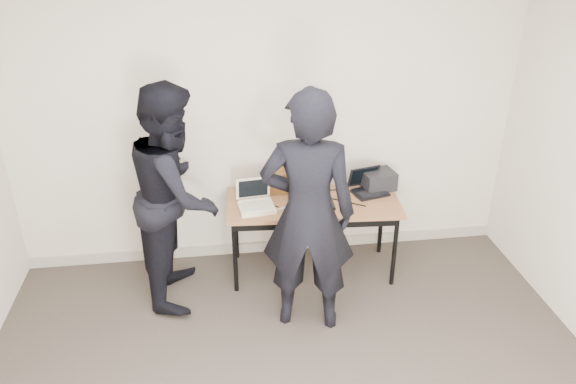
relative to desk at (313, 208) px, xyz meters
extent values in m
cube|color=beige|center=(-0.35, 0.44, 0.69)|extent=(4.50, 0.05, 2.70)
cube|color=brown|center=(0.00, 0.01, 0.04)|extent=(1.54, 0.75, 0.03)
cylinder|color=black|center=(-0.71, -0.21, -0.32)|extent=(0.04, 0.04, 0.68)
cylinder|color=black|center=(0.67, -0.30, -0.32)|extent=(0.04, 0.04, 0.68)
cylinder|color=black|center=(-0.67, 0.32, -0.32)|extent=(0.04, 0.04, 0.68)
cylinder|color=black|center=(0.71, 0.23, -0.32)|extent=(0.04, 0.04, 0.68)
cube|color=black|center=(-0.02, -0.27, -0.02)|extent=(1.40, 0.11, 0.06)
cube|color=beige|center=(-0.50, -0.07, 0.08)|extent=(0.32, 0.28, 0.03)
cube|color=beige|center=(-0.50, -0.10, 0.10)|extent=(0.26, 0.16, 0.01)
cube|color=beige|center=(-0.51, 0.07, 0.19)|extent=(0.30, 0.08, 0.20)
cube|color=black|center=(-0.51, 0.06, 0.20)|extent=(0.26, 0.06, 0.17)
cube|color=beige|center=(-0.51, 0.05, 0.09)|extent=(0.27, 0.05, 0.02)
cube|color=black|center=(-0.02, -0.04, 0.07)|extent=(0.38, 0.29, 0.02)
cube|color=black|center=(-0.02, -0.07, 0.09)|extent=(0.31, 0.16, 0.01)
cube|color=black|center=(-0.02, 0.14, 0.22)|extent=(0.38, 0.09, 0.27)
cube|color=#26333F|center=(-0.02, 0.13, 0.22)|extent=(0.32, 0.07, 0.22)
cube|color=black|center=(-0.02, 0.11, 0.08)|extent=(0.34, 0.03, 0.02)
cube|color=black|center=(0.53, 0.08, 0.07)|extent=(0.34, 0.28, 0.02)
cube|color=black|center=(0.54, 0.05, 0.08)|extent=(0.26, 0.17, 0.01)
cube|color=black|center=(0.50, 0.21, 0.18)|extent=(0.30, 0.14, 0.20)
cube|color=black|center=(0.50, 0.21, 0.18)|extent=(0.26, 0.12, 0.16)
cube|color=black|center=(0.51, 0.18, 0.08)|extent=(0.26, 0.08, 0.01)
cube|color=brown|center=(-0.18, 0.23, 0.18)|extent=(0.37, 0.19, 0.24)
cube|color=brown|center=(-0.18, 0.17, 0.28)|extent=(0.37, 0.11, 0.07)
cube|color=brown|center=(-0.02, 0.22, 0.16)|extent=(0.03, 0.10, 0.02)
ellipsoid|color=white|center=(-0.15, 0.23, 0.34)|extent=(0.14, 0.11, 0.08)
cube|color=black|center=(0.63, 0.19, 0.14)|extent=(0.32, 0.28, 0.16)
cube|color=black|center=(-0.22, -0.17, 0.08)|extent=(0.10, 0.07, 0.03)
cube|color=black|center=(0.20, 0.20, 0.06)|extent=(0.25, 0.02, 0.01)
cube|color=black|center=(0.29, -0.05, 0.06)|extent=(0.28, 0.20, 0.01)
cube|color=silver|center=(-0.24, -0.07, 0.06)|extent=(0.27, 0.10, 0.01)
cube|color=black|center=(-0.42, 0.06, 0.06)|extent=(0.22, 0.26, 0.01)
cube|color=silver|center=(-0.02, -0.11, 0.06)|extent=(0.18, 0.18, 0.01)
imported|color=black|center=(-0.16, -0.67, 0.31)|extent=(0.79, 0.60, 1.95)
imported|color=black|center=(-1.16, -0.12, 0.27)|extent=(0.78, 0.96, 1.86)
cube|color=#A19986|center=(-0.35, 0.40, -0.61)|extent=(4.50, 0.03, 0.10)
camera|label=1|loc=(-0.80, -4.25, 2.33)|focal=35.00mm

